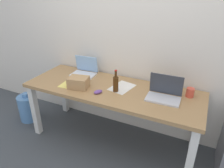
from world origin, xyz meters
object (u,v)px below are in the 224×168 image
Objects in this scene: beer_bottle at (116,84)px; computer_mouse at (98,92)px; desk at (112,95)px; laptop_right at (164,94)px; water_cooler_jug at (28,108)px; coffee_mug at (190,92)px; laptop_left at (84,71)px; cardboard_box at (79,82)px.

beer_bottle is 2.49× the size of computer_mouse.
desk is at bearing 142.20° from beer_bottle.
beer_bottle is at bearing -37.80° from desk.
laptop_right is 0.81× the size of water_cooler_jug.
coffee_mug reaches higher than water_cooler_jug.
laptop_left is 1.07m from laptop_right.
beer_bottle is at bearing -163.17° from coffee_mug.
computer_mouse is at bearing -42.77° from laptop_left.
cardboard_box is at bearing -169.69° from laptop_right.
laptop_left reaches higher than desk.
laptop_right is 1.94m from water_cooler_jug.
laptop_left is at bearing 170.44° from laptop_right.
laptop_left is at bearing 167.86° from computer_mouse.
computer_mouse is 1.05× the size of coffee_mug.
laptop_right is 0.51m from beer_bottle.
laptop_right is 3.58× the size of coffee_mug.
beer_bottle is 0.43m from cardboard_box.
laptop_left is at bearing 155.45° from beer_bottle.
beer_bottle is at bearing 68.54° from computer_mouse.
laptop_right is 0.93m from cardboard_box.
beer_bottle reaches higher than cardboard_box.
cardboard_box is (-0.41, -0.09, -0.03)m from beer_bottle.
desk is at bearing 5.17° from water_cooler_jug.
laptop_left reaches higher than water_cooler_jug.
desk is 5.85× the size of laptop_right.
coffee_mug is at bearing 16.83° from beer_bottle.
water_cooler_jug is (-0.79, -0.31, -0.59)m from laptop_left.
beer_bottle reaches higher than computer_mouse.
water_cooler_jug is at bearing -158.23° from laptop_left.
cardboard_box reaches higher than computer_mouse.
laptop_right reaches higher than laptop_left.
laptop_right reaches higher than coffee_mug.
laptop_right is at bearing 10.31° from cardboard_box.
computer_mouse is 0.24× the size of water_cooler_jug.
beer_bottle reaches higher than water_cooler_jug.
laptop_right is 1.36× the size of beer_bottle.
water_cooler_jug is at bearing 178.08° from cardboard_box.
desk is 9.22× the size of cardboard_box.
beer_bottle reaches higher than coffee_mug.
water_cooler_jug is (-1.19, 0.06, -0.56)m from computer_mouse.
computer_mouse is 0.46× the size of cardboard_box.
coffee_mug reaches higher than desk.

